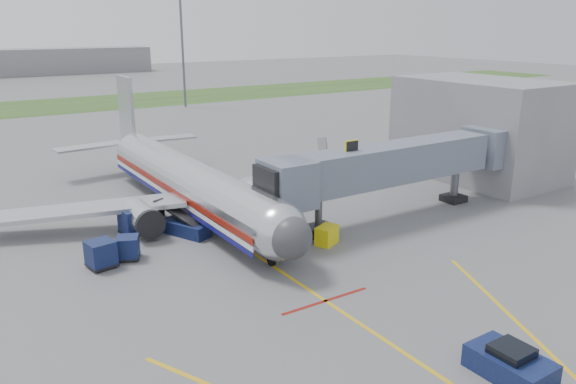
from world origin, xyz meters
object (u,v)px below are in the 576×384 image
belt_loader (185,227)px  pushback_tug (510,364)px  ramp_worker (142,227)px  airliner (189,182)px

belt_loader → pushback_tug: bearing=-78.2°
pushback_tug → ramp_worker: 27.19m
ramp_worker → pushback_tug: bearing=-117.3°
airliner → ramp_worker: 6.77m
airliner → belt_loader: bearing=-117.6°
airliner → pushback_tug: size_ratio=9.80×
belt_loader → airliner: bearing=62.4°
pushback_tug → belt_loader: 25.26m
airliner → belt_loader: (-2.52, -4.83, -2.07)m
belt_loader → ramp_worker: (-2.92, 1.24, 0.23)m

